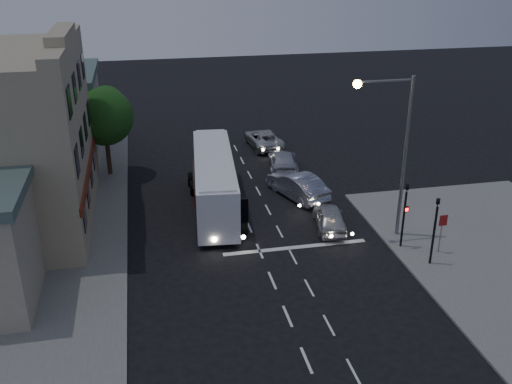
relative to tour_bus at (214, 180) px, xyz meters
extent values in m
plane|color=black|center=(1.59, -8.06, -1.85)|extent=(120.00, 120.00, 0.00)
cube|color=slate|center=(-11.41, -0.06, -1.79)|extent=(12.00, 50.00, 0.12)
cube|color=silver|center=(1.59, -15.06, -1.85)|extent=(0.12, 1.60, 0.01)
cube|color=silver|center=(1.59, -12.06, -1.85)|extent=(0.12, 1.60, 0.01)
cube|color=silver|center=(1.59, -9.06, -1.85)|extent=(0.12, 1.60, 0.01)
cube|color=silver|center=(1.59, -6.06, -1.85)|extent=(0.12, 1.60, 0.01)
cube|color=silver|center=(1.59, -3.06, -1.85)|extent=(0.12, 1.60, 0.01)
cube|color=silver|center=(1.59, -0.06, -1.85)|extent=(0.12, 1.60, 0.01)
cube|color=silver|center=(1.59, 2.94, -1.85)|extent=(0.12, 1.60, 0.01)
cube|color=silver|center=(1.59, 5.94, -1.85)|extent=(0.12, 1.60, 0.01)
cube|color=silver|center=(1.59, 8.94, -1.85)|extent=(0.12, 1.60, 0.01)
cube|color=silver|center=(3.19, -16.06, -1.85)|extent=(0.10, 1.50, 0.01)
cube|color=silver|center=(3.19, -13.06, -1.85)|extent=(0.10, 1.50, 0.01)
cube|color=silver|center=(3.19, -10.06, -1.85)|extent=(0.10, 1.50, 0.01)
cube|color=silver|center=(3.19, -7.06, -1.85)|extent=(0.10, 1.50, 0.01)
cube|color=silver|center=(3.19, -4.06, -1.85)|extent=(0.10, 1.50, 0.01)
cube|color=silver|center=(3.19, -1.06, -1.85)|extent=(0.10, 1.50, 0.01)
cube|color=silver|center=(3.19, 1.94, -1.85)|extent=(0.10, 1.50, 0.01)
cube|color=silver|center=(3.19, 4.94, -1.85)|extent=(0.10, 1.50, 0.01)
cube|color=silver|center=(3.19, 7.94, -1.85)|extent=(0.10, 1.50, 0.01)
cube|color=silver|center=(3.19, 10.94, -1.85)|extent=(0.10, 1.50, 0.01)
cube|color=silver|center=(3.59, -6.06, -1.85)|extent=(8.00, 0.35, 0.01)
cube|color=white|center=(0.00, 0.00, -0.04)|extent=(3.33, 11.31, 2.97)
cube|color=white|center=(0.00, 0.00, 1.49)|extent=(2.93, 10.91, 0.17)
cube|color=black|center=(0.00, -5.53, 0.42)|extent=(2.14, 0.31, 1.39)
cube|color=black|center=(1.17, 0.46, 0.56)|extent=(0.89, 9.25, 0.84)
cube|color=black|center=(-1.17, 0.46, 0.56)|extent=(0.89, 9.25, 0.84)
cube|color=#9D2200|center=(1.18, 0.93, -0.46)|extent=(0.50, 5.09, 1.30)
cube|color=#9D2200|center=(-1.18, 0.93, -0.46)|extent=(0.50, 5.09, 1.30)
cylinder|color=black|center=(-1.16, -3.90, -1.39)|extent=(0.41, 0.95, 0.93)
cylinder|color=black|center=(1.16, -3.90, -1.39)|extent=(0.41, 0.95, 0.93)
cylinder|color=black|center=(-1.16, 2.32, -1.39)|extent=(0.41, 0.95, 0.93)
cylinder|color=black|center=(1.16, 2.32, -1.39)|extent=(0.41, 0.95, 0.93)
cylinder|color=black|center=(-1.16, 3.90, -1.39)|extent=(0.41, 0.95, 0.93)
cylinder|color=black|center=(1.16, 3.90, -1.39)|extent=(0.41, 0.95, 0.93)
cylinder|color=#FFF2CC|center=(-0.79, -5.59, -1.16)|extent=(0.24, 0.07, 0.24)
cylinder|color=#FFF2CC|center=(0.79, -5.59, -1.16)|extent=(0.24, 0.07, 0.24)
imported|color=silver|center=(6.12, -4.26, -1.17)|extent=(2.30, 4.24, 1.37)
imported|color=#9EA1B0|center=(5.49, 0.49, -1.03)|extent=(3.34, 5.30, 1.65)
imported|color=#B5B8C0|center=(5.75, 5.31, -1.14)|extent=(2.86, 5.20, 1.43)
imported|color=#BDBDBD|center=(5.50, 10.78, -1.16)|extent=(2.68, 5.15, 1.39)
cylinder|color=black|center=(9.19, -7.26, -0.13)|extent=(0.12, 0.12, 3.20)
imported|color=black|center=(9.19, -7.26, 1.92)|extent=(0.15, 0.18, 0.90)
cube|color=black|center=(9.19, -7.44, 0.57)|extent=(0.25, 0.12, 0.30)
cube|color=#FF0C0C|center=(9.19, -7.51, 0.57)|extent=(0.16, 0.02, 0.18)
cylinder|color=black|center=(9.89, -9.26, -0.13)|extent=(0.12, 0.12, 3.20)
imported|color=black|center=(9.89, -9.26, 1.92)|extent=(0.18, 0.15, 0.90)
cylinder|color=slate|center=(10.89, -8.26, -0.73)|extent=(0.06, 0.06, 2.00)
cube|color=maroon|center=(10.89, -8.33, 0.17)|extent=(0.45, 0.03, 0.60)
cylinder|color=slate|center=(9.59, -5.86, 2.77)|extent=(0.20, 0.20, 9.00)
cylinder|color=slate|center=(8.09, -5.86, 7.07)|extent=(3.00, 0.12, 0.12)
sphere|color=#FFBF59|center=(6.59, -5.86, 6.97)|extent=(0.44, 0.44, 0.44)
cube|color=tan|center=(-7.91, -0.06, 8.52)|extent=(1.00, 12.00, 0.50)
cube|color=tan|center=(-7.91, -0.06, 9.02)|extent=(1.00, 6.00, 0.50)
cube|color=maroon|center=(-7.36, -0.06, 1.27)|extent=(0.15, 12.00, 0.50)
cube|color=black|center=(-7.39, -4.56, 0.47)|extent=(0.06, 1.30, 1.50)
cube|color=black|center=(-7.39, -1.56, 0.47)|extent=(0.06, 1.30, 1.50)
cube|color=black|center=(-7.39, 1.44, 0.47)|extent=(0.06, 1.30, 1.50)
cube|color=black|center=(-7.39, 4.44, 0.47)|extent=(0.06, 1.30, 1.50)
cube|color=black|center=(-7.39, -4.56, 3.47)|extent=(0.06, 1.30, 1.50)
cube|color=black|center=(-7.39, -1.56, 3.47)|extent=(0.06, 1.30, 1.50)
cube|color=black|center=(-7.39, 1.44, 3.47)|extent=(0.06, 1.30, 1.50)
cube|color=black|center=(-7.39, 4.44, 3.47)|extent=(0.06, 1.30, 1.50)
cube|color=black|center=(-7.39, -4.56, 6.47)|extent=(0.06, 1.30, 1.50)
cube|color=black|center=(-7.39, -1.56, 6.47)|extent=(0.06, 1.30, 1.50)
cube|color=black|center=(-7.39, 1.44, 6.47)|extent=(0.06, 1.30, 1.50)
cube|color=black|center=(-7.39, 4.44, 6.47)|extent=(0.06, 1.30, 1.50)
cube|color=gray|center=(-11.91, 11.94, 1.27)|extent=(9.00, 9.00, 6.00)
cube|color=#495E59|center=(-11.91, 11.94, 4.52)|extent=(9.40, 9.40, 0.50)
cylinder|color=black|center=(-6.61, 6.94, -0.33)|extent=(0.32, 0.32, 2.80)
sphere|color=#134A0F|center=(-6.61, 6.94, 2.47)|extent=(4.00, 4.00, 4.00)
sphere|color=#28561F|center=(-6.41, 7.54, 3.17)|extent=(2.60, 2.60, 2.60)
sphere|color=#134A0F|center=(-6.91, 6.34, 2.87)|extent=(2.40, 2.40, 2.40)
camera|label=1|loc=(-4.04, -32.40, 13.35)|focal=40.00mm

